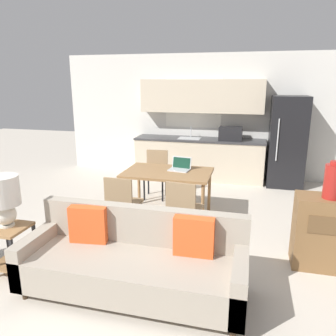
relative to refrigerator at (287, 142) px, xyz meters
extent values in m
plane|color=beige|center=(-1.81, -4.24, -0.92)|extent=(20.00, 20.00, 0.00)
cube|color=silver|center=(-1.81, 0.39, 0.43)|extent=(6.40, 0.06, 2.70)
cube|color=white|center=(-2.00, 0.36, 0.73)|extent=(1.26, 0.01, 1.10)
cube|color=beige|center=(-1.81, 0.05, -0.49)|extent=(2.79, 0.62, 0.86)
cube|color=#38383A|center=(-1.81, 0.05, -0.04)|extent=(2.82, 0.65, 0.04)
cube|color=#B2B5B7|center=(-2.02, 0.00, -0.01)|extent=(0.48, 0.36, 0.01)
cylinder|color=#B7BABC|center=(-2.02, 0.17, 0.10)|extent=(0.02, 0.02, 0.24)
cube|color=beige|center=(-1.81, 0.19, 0.88)|extent=(2.65, 0.34, 0.70)
cube|color=black|center=(-1.14, 0.00, 0.12)|extent=(0.48, 0.36, 0.28)
cube|color=black|center=(0.00, 0.00, 0.00)|extent=(0.70, 0.69, 1.83)
cylinder|color=silver|center=(-0.21, -0.36, 0.09)|extent=(0.02, 0.02, 0.82)
cube|color=olive|center=(-1.95, -2.17, -0.20)|extent=(1.35, 0.87, 0.04)
cylinder|color=olive|center=(-2.57, -2.55, -0.57)|extent=(0.05, 0.05, 0.70)
cylinder|color=olive|center=(-1.33, -2.55, -0.57)|extent=(0.05, 0.05, 0.70)
cylinder|color=olive|center=(-2.57, -1.79, -0.57)|extent=(0.05, 0.05, 0.70)
cylinder|color=olive|center=(-1.33, -1.79, -0.57)|extent=(0.05, 0.05, 0.70)
cylinder|color=#3D2D1E|center=(-2.81, -4.56, -0.87)|extent=(0.05, 0.05, 0.10)
cylinder|color=#3D2D1E|center=(-0.77, -4.56, -0.87)|extent=(0.05, 0.05, 0.10)
cylinder|color=#3D2D1E|center=(-2.81, -3.92, -0.87)|extent=(0.05, 0.05, 0.10)
cylinder|color=#3D2D1E|center=(-0.77, -3.92, -0.87)|extent=(0.05, 0.05, 0.10)
cube|color=gray|center=(-1.79, -4.24, -0.65)|extent=(2.25, 0.80, 0.33)
cube|color=gray|center=(-1.79, -3.91, -0.45)|extent=(2.25, 0.14, 0.73)
cube|color=gray|center=(-2.84, -4.24, -0.58)|extent=(0.14, 0.80, 0.47)
cube|color=gray|center=(-0.74, -4.24, -0.58)|extent=(0.14, 0.80, 0.47)
cube|color=#E05123|center=(-2.35, -4.04, -0.29)|extent=(0.41, 0.17, 0.40)
cube|color=#E05123|center=(-1.20, -4.04, -0.29)|extent=(0.40, 0.13, 0.40)
cube|color=olive|center=(-3.25, -4.20, -0.37)|extent=(0.41, 0.41, 0.03)
cube|color=olive|center=(-3.25, -4.20, -0.79)|extent=(0.37, 0.37, 0.02)
cube|color=#232326|center=(-3.06, -4.38, -0.65)|extent=(0.03, 0.03, 0.53)
cube|color=#232326|center=(-3.43, -4.01, -0.65)|extent=(0.03, 0.03, 0.53)
cube|color=#232326|center=(-3.06, -4.01, -0.65)|extent=(0.03, 0.03, 0.53)
cylinder|color=silver|center=(-3.27, -4.17, -0.34)|extent=(0.16, 0.16, 0.02)
sphere|color=silver|center=(-3.27, -4.17, -0.22)|extent=(0.23, 0.23, 0.23)
cylinder|color=beige|center=(-3.27, -4.17, 0.06)|extent=(0.35, 0.35, 0.32)
cylinder|color=maroon|center=(0.18, -3.21, 0.13)|extent=(0.19, 0.19, 0.38)
cylinder|color=maroon|center=(0.18, -3.21, 0.34)|extent=(0.10, 0.10, 0.04)
cube|color=#997A56|center=(-1.52, -2.92, -0.47)|extent=(0.47, 0.47, 0.04)
cube|color=#997A56|center=(-1.54, -3.11, -0.25)|extent=(0.40, 0.08, 0.40)
cylinder|color=black|center=(-1.33, -2.77, -0.70)|extent=(0.03, 0.03, 0.43)
cylinder|color=black|center=(-1.67, -2.73, -0.70)|extent=(0.03, 0.03, 0.43)
cylinder|color=black|center=(-1.37, -3.11, -0.70)|extent=(0.03, 0.03, 0.43)
cylinder|color=black|center=(-1.71, -3.07, -0.70)|extent=(0.03, 0.03, 0.43)
cube|color=#997A56|center=(-2.38, -2.92, -0.47)|extent=(0.43, 0.43, 0.04)
cube|color=#997A56|center=(-2.39, -3.12, -0.25)|extent=(0.40, 0.04, 0.40)
cylinder|color=black|center=(-2.21, -2.76, -0.70)|extent=(0.03, 0.03, 0.43)
cylinder|color=black|center=(-2.55, -2.75, -0.70)|extent=(0.03, 0.03, 0.43)
cylinder|color=black|center=(-2.22, -3.10, -0.70)|extent=(0.03, 0.03, 0.43)
cylinder|color=black|center=(-2.56, -3.09, -0.70)|extent=(0.03, 0.03, 0.43)
cube|color=#997A56|center=(-2.38, -1.41, -0.47)|extent=(0.45, 0.45, 0.04)
cube|color=#997A56|center=(-2.40, -1.22, -0.25)|extent=(0.40, 0.06, 0.40)
cylinder|color=black|center=(-2.54, -1.59, -0.70)|extent=(0.03, 0.03, 0.43)
cylinder|color=black|center=(-2.20, -1.57, -0.70)|extent=(0.03, 0.03, 0.43)
cylinder|color=black|center=(-2.57, -1.25, -0.70)|extent=(0.03, 0.03, 0.43)
cylinder|color=black|center=(-2.23, -1.23, -0.70)|extent=(0.03, 0.03, 0.43)
cube|color=#B7BABC|center=(-1.79, -2.07, -0.17)|extent=(0.35, 0.26, 0.02)
cube|color=#B7BABC|center=(-1.77, -1.96, -0.08)|extent=(0.32, 0.10, 0.20)
cube|color=#143828|center=(-1.77, -1.97, -0.08)|extent=(0.29, 0.08, 0.17)
camera|label=1|loc=(-0.73, -6.96, 1.19)|focal=35.00mm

